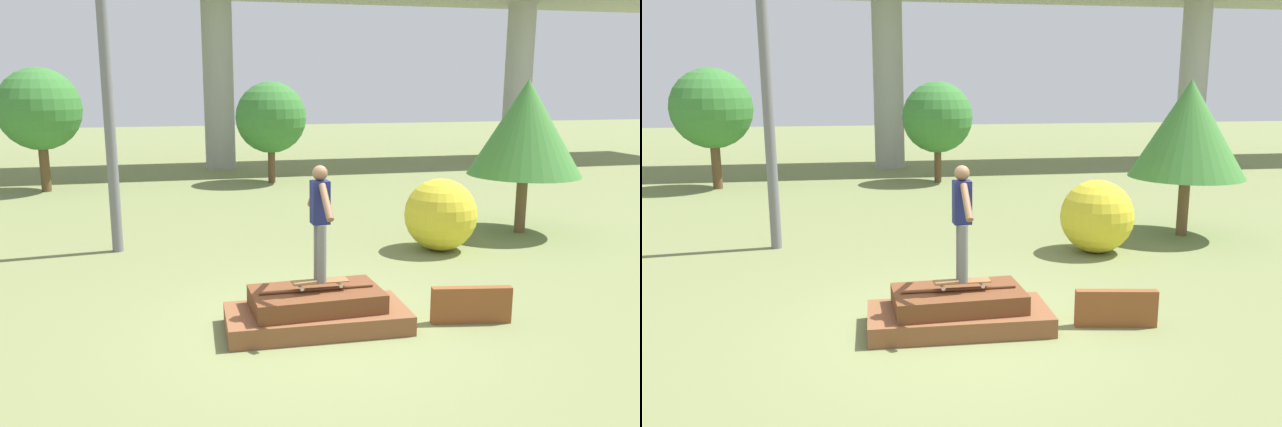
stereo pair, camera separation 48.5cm
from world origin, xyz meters
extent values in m
plane|color=olive|center=(0.00, 0.00, 0.00)|extent=(80.00, 80.00, 0.00)
cube|color=brown|center=(0.00, 0.00, 0.13)|extent=(2.37, 1.12, 0.26)
cube|color=brown|center=(0.00, 0.05, 0.38)|extent=(1.70, 0.97, 0.25)
cylinder|color=brown|center=(0.00, 0.00, 0.53)|extent=(1.49, 0.04, 0.04)
cube|color=brown|center=(2.03, -0.28, 0.25)|extent=(1.07, 0.31, 0.49)
cube|color=brown|center=(0.04, 0.01, 0.63)|extent=(0.74, 0.21, 0.01)
cylinder|color=silver|center=(0.30, 0.09, 0.58)|extent=(0.05, 0.03, 0.05)
cylinder|color=silver|center=(0.30, -0.07, 0.58)|extent=(0.05, 0.03, 0.05)
cylinder|color=silver|center=(-0.22, 0.09, 0.58)|extent=(0.05, 0.03, 0.05)
cylinder|color=silver|center=(-0.21, -0.08, 0.58)|extent=(0.05, 0.03, 0.05)
cylinder|color=slate|center=(0.04, 0.09, 1.01)|extent=(0.12, 0.12, 0.75)
cylinder|color=slate|center=(0.04, -0.08, 1.01)|extent=(0.12, 0.12, 0.75)
cube|color=#191E51|center=(0.04, 0.01, 1.66)|extent=(0.22, 0.21, 0.54)
sphere|color=brown|center=(0.04, 0.01, 2.03)|extent=(0.19, 0.19, 0.19)
cylinder|color=brown|center=(0.04, 0.31, 1.72)|extent=(0.10, 0.45, 0.42)
cylinder|color=brown|center=(0.05, -0.30, 1.72)|extent=(0.10, 0.45, 0.42)
cylinder|color=#9E9E99|center=(0.00, 15.96, 3.13)|extent=(1.10, 1.10, 6.27)
cylinder|color=#9E9E99|center=(12.10, 15.96, 3.13)|extent=(1.10, 1.10, 6.27)
cylinder|color=slate|center=(-2.82, 4.56, 4.26)|extent=(0.20, 0.20, 8.52)
cylinder|color=brown|center=(1.31, 12.11, 0.56)|extent=(0.23, 0.23, 1.12)
sphere|color=#387A33|center=(1.31, 12.11, 2.07)|extent=(2.22, 2.22, 2.22)
cylinder|color=brown|center=(-5.39, 11.98, 0.70)|extent=(0.27, 0.27, 1.39)
sphere|color=#387A33|center=(-5.39, 11.98, 2.39)|extent=(2.35, 2.35, 2.35)
cylinder|color=brown|center=(5.41, 4.21, 0.62)|extent=(0.22, 0.22, 1.23)
cone|color=#428438|center=(5.41, 4.21, 2.22)|extent=(2.32, 2.32, 1.97)
sphere|color=gold|center=(3.15, 3.25, 0.68)|extent=(1.37, 1.37, 1.37)
camera|label=1|loc=(-1.71, -7.43, 3.12)|focal=35.00mm
camera|label=2|loc=(-1.24, -7.53, 3.12)|focal=35.00mm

